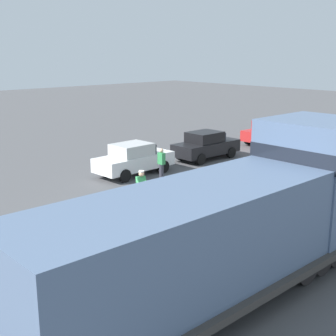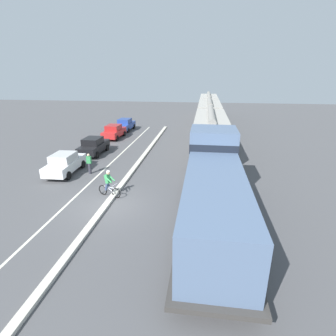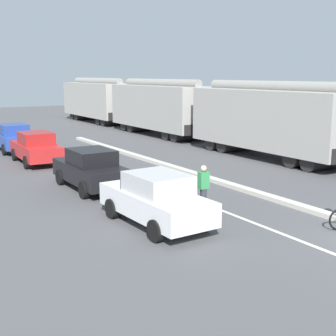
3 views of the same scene
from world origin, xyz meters
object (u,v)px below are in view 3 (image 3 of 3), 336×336
parked_car_black (91,169)px  pedestrian_by_cars (203,189)px  parked_car_blue (14,137)px  parked_car_red (36,148)px  hopper_car_lead (270,120)px  hopper_car_middle (160,107)px  hopper_car_trailing (97,100)px  parked_car_white (156,199)px

parked_car_black → pedestrian_by_cars: 5.44m
parked_car_blue → parked_car_red: bearing=-90.2°
hopper_car_lead → parked_car_black: hopper_car_lead is taller
hopper_car_middle → parked_car_blue: bearing=-171.0°
hopper_car_trailing → pedestrian_by_cars: bearing=-107.3°
parked_car_black → parked_car_white: bearing=-91.2°
hopper_car_middle → parked_car_black: hopper_car_middle is taller
hopper_car_lead → parked_car_white: size_ratio=2.49×
pedestrian_by_cars → parked_car_white: bearing=-174.7°
parked_car_black → parked_car_blue: same height
hopper_car_lead → parked_car_white: bearing=-148.9°
parked_car_blue → parked_car_black: bearing=-88.9°
parked_car_white → parked_car_red: size_ratio=1.00×
pedestrian_by_cars → hopper_car_lead: bearing=35.3°
hopper_car_trailing → parked_car_red: size_ratio=2.49×
parked_car_white → parked_car_red: bearing=90.6°
hopper_car_lead → parked_car_blue: (-11.27, 9.81, -1.26)m
pedestrian_by_cars → parked_car_red: bearing=99.8°
hopper_car_middle → parked_car_white: hopper_car_middle is taller
parked_car_white → hopper_car_lead: bearing=31.1°
hopper_car_middle → parked_car_red: 13.03m
parked_car_black → parked_car_red: 6.65m
parked_car_white → hopper_car_trailing: bearing=69.5°
hopper_car_middle → pedestrian_by_cars: size_ratio=6.54×
hopper_car_middle → parked_car_red: size_ratio=2.49×
parked_car_white → parked_car_black: same height
parked_car_white → parked_car_black: (0.11, 5.31, 0.00)m
hopper_car_middle → pedestrian_by_cars: bearing=-117.0°
parked_car_black → parked_car_red: (-0.23, 6.64, 0.00)m
parked_car_white → parked_car_black: bearing=88.8°
parked_car_white → parked_car_red: 11.95m
hopper_car_middle → parked_car_red: (-11.29, -6.39, -1.26)m
hopper_car_lead → parked_car_blue: hopper_car_lead is taller
parked_car_red → pedestrian_by_cars: same height
hopper_car_middle → parked_car_red: hopper_car_middle is taller
parked_car_white → parked_car_blue: 16.55m
parked_car_blue → pedestrian_by_cars: 16.50m
hopper_car_trailing → pedestrian_by_cars: hopper_car_trailing is taller
hopper_car_trailing → parked_car_white: hopper_car_trailing is taller
hopper_car_lead → parked_car_black: bearing=-172.6°
parked_car_blue → pedestrian_by_cars: (2.01, -16.37, 0.03)m
hopper_car_lead → hopper_car_middle: bearing=90.0°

